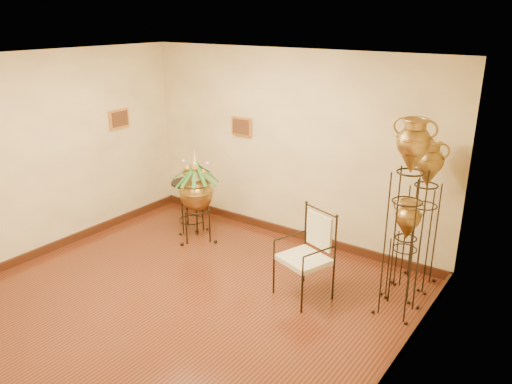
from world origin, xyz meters
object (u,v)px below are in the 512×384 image
Objects in this scene: amphora_tall at (405,218)px; planter_urn at (196,190)px; side_table at (191,205)px; armchair at (304,256)px; amphora_mid at (423,214)px.

amphora_tall reaches higher than planter_urn.
side_table is at bearing 145.81° from planter_urn.
side_table is (-2.45, 0.70, -0.12)m from armchair.
amphora_mid reaches higher than side_table.
amphora_tall is 3.58m from side_table.
amphora_mid is at bearing 11.32° from planter_urn.
planter_urn is at bearing -168.68° from amphora_mid.
side_table is (-3.49, 0.36, -0.74)m from amphora_tall.
planter_urn is (-3.11, -0.62, -0.14)m from amphora_mid.
planter_urn is 2.16m from armchair.
amphora_tall is 0.77m from amphora_mid.
planter_urn reaches higher than side_table.
side_table is at bearing -176.75° from armchair.
armchair is (-1.01, -1.08, -0.41)m from amphora_mid.
armchair is at bearing -133.19° from amphora_mid.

